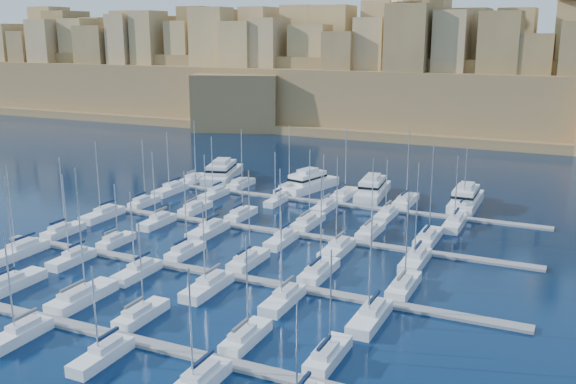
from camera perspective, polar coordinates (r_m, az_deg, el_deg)
The scene contains 54 objects.
ground at distance 103.97m, azimuth -2.17°, elevation -5.31°, with size 600.00×600.00×0.00m, color black.
pontoon_near at distance 77.53m, azimuth -13.89°, elevation -12.61°, with size 84.00×2.00×0.40m, color slate.
pontoon_mid_near at distance 94.04m, azimuth -5.50°, elevation -7.38°, with size 84.00×2.00×0.40m, color slate.
pontoon_mid_far at distance 112.44m, azimuth 0.14°, elevation -3.69°, with size 84.00×2.00×0.40m, color slate.
pontoon_far at distance 131.95m, azimuth 4.12°, elevation -1.04°, with size 84.00×2.00×0.40m, color slate.
sailboat_1 at distance 97.10m, azimuth -23.30°, elevation -7.45°, with size 2.95×9.85×16.00m.
sailboat_2 at distance 89.19m, azimuth -17.85°, elevation -8.84°, with size 3.20×10.66×18.21m.
sailboat_3 at distance 82.19m, azimuth -12.93°, elevation -10.55°, with size 2.53×8.45×12.61m.
sailboat_4 at distance 74.86m, azimuth -3.79°, elevation -12.75°, with size 2.56×8.52×12.99m.
sailboat_5 at distance 71.13m, azimuth 3.57°, elevation -14.28°, with size 2.57×8.56×12.83m.
sailboat_8 at distance 81.40m, azimuth -22.79°, elevation -11.59°, with size 2.56×8.52×13.72m.
sailboat_9 at distance 73.74m, azimuth -16.20°, elevation -13.78°, with size 2.48×8.26×11.37m.
sailboat_10 at distance 66.60m, azimuth -8.13°, elevation -16.51°, with size 2.85×9.51×13.35m.
sailboat_12 at distance 118.68m, azimuth -19.36°, elevation -3.27°, with size 2.57×8.56×13.98m.
sailboat_13 at distance 110.61m, azimuth -15.04°, elevation -4.22°, with size 2.28×7.60×10.57m.
sailboat_14 at distance 103.12m, azimuth -9.13°, elevation -5.22°, with size 2.50×8.34×13.90m.
sailboat_15 at distance 98.04m, azimuth -3.57°, elevation -6.08°, with size 2.78×9.26×14.91m.
sailboat_16 at distance 93.63m, azimuth 2.76°, elevation -7.06°, with size 2.91×9.70×15.16m.
sailboat_17 at distance 89.91m, azimuth 10.23°, elevation -8.20°, with size 2.81×9.38×14.16m.
sailboat_18 at distance 110.25m, azimuth -22.82°, elevation -4.89°, with size 3.12×10.41×14.89m.
sailboat_19 at distance 103.99m, azimuth -18.65°, elevation -5.64°, with size 2.53×8.42×14.39m.
sailboat_20 at distance 96.03m, azimuth -13.25°, elevation -6.90°, with size 2.65×8.84×13.07m.
sailboat_21 at distance 89.00m, azimuth -7.15°, elevation -8.32°, with size 2.97×9.89×13.06m.
sailboat_22 at distance 84.33m, azimuth -0.43°, elevation -9.51°, with size 2.73×9.11×12.99m.
sailboat_23 at distance 80.04m, azimuth 7.32°, elevation -10.97°, with size 2.99×9.98×14.30m.
sailboat_24 at distance 133.88m, azimuth -12.69°, elevation -0.89°, with size 2.40×8.00×13.80m.
sailboat_25 at distance 127.38m, azimuth -8.25°, elevation -1.45°, with size 2.64×8.79×13.19m.
sailboat_26 at distance 122.23m, azimuth -4.19°, elevation -2.01°, with size 2.63×8.78×12.97m.
sailboat_27 at distance 116.99m, azimuth 1.79°, elevation -2.70°, with size 2.98×9.92×14.35m.
sailboat_28 at distance 112.74m, azimuth 7.32°, elevation -3.47°, with size 2.74×9.14×13.87m.
sailboat_29 at distance 110.79m, azimuth 12.34°, elevation -3.98°, with size 3.04×10.13×16.74m.
sailboat_30 at distance 126.75m, azimuth -16.14°, elevation -1.94°, with size 2.99×9.97×15.17m.
sailboat_31 at distance 119.81m, azimuth -11.53°, elevation -2.59°, with size 2.63×8.76×14.10m.
sailboat_32 at distance 113.07m, azimuth -7.08°, elevation -3.40°, with size 3.07×10.24×14.60m.
sailboat_33 at distance 107.34m, azimuth -0.57°, elevation -4.26°, with size 2.64×8.79×13.25m.
sailboat_34 at distance 103.08m, azimuth 4.40°, elevation -5.07°, with size 3.01×10.02×16.15m.
sailboat_35 at distance 99.78m, azimuth 11.25°, elevation -5.96°, with size 2.95×9.84×16.29m.
sailboat_36 at distance 152.90m, azimuth -8.31°, elevation 1.16°, with size 2.66×8.86×14.83m.
sailboat_37 at distance 146.74m, azimuth -4.21°, elevation 0.72°, with size 2.73×9.11×13.54m.
sailboat_38 at distance 141.71m, azimuth 0.01°, elevation 0.29°, with size 2.85×9.51×15.13m.
sailboat_39 at distance 137.22m, azimuth 5.00°, elevation -0.22°, with size 3.04×10.15×15.24m.
sailboat_40 at distance 133.62m, azimuth 10.40°, elevation -0.79°, with size 3.13×10.43×16.52m.
sailboat_41 at distance 130.61m, azimuth 15.27°, elevation -1.42°, with size 2.64×8.79×13.81m.
sailboat_42 at distance 143.23m, azimuth -10.37°, elevation 0.20°, with size 3.04×10.12×14.06m.
sailboat_43 at distance 137.94m, azimuth -6.57°, elevation -0.19°, with size 2.68×8.94×13.54m.
sailboat_44 at distance 131.90m, azimuth -1.06°, elevation -0.78°, with size 2.23×7.44×11.26m.
sailboat_45 at distance 127.04m, azimuth 3.23°, elevation -1.37°, with size 2.67×8.91×11.75m.
sailboat_46 at distance 123.25m, azimuth 8.72°, elevation -2.00°, with size 2.61×8.70×11.77m.
sailboat_47 at distance 120.06m, azimuth 14.59°, elevation -2.72°, with size 2.91×9.70×13.64m.
motor_yacht_a at distance 154.88m, azimuth -5.86°, elevation 1.77°, with size 10.75×20.02×5.25m.
motor_yacht_b at distance 143.37m, azimuth 1.87°, elevation 0.84°, with size 8.65×16.86×5.25m.
motor_yacht_c at distance 138.57m, azimuth 7.53°, elevation 0.26°, with size 6.64×16.86×5.25m.
motor_yacht_d at distance 134.29m, azimuth 15.52°, elevation -0.58°, with size 5.04×16.41×5.25m.
fortified_city at distance 247.52m, azimuth 14.43°, elevation 9.04°, with size 460.00×108.95×59.52m.
Camera 1 is at (44.61, -87.37, 34.43)m, focal length 40.00 mm.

